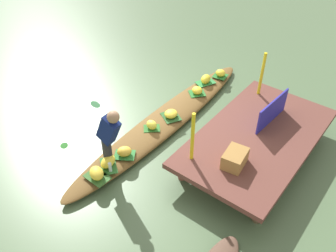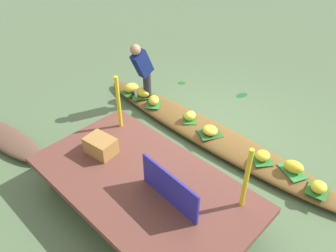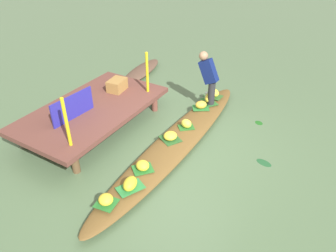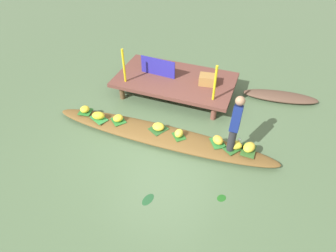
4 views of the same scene
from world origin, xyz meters
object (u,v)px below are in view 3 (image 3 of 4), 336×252
object	(u,v)px
banana_bunch_0	(213,93)
banana_bunch_3	(106,199)
banana_bunch_6	(186,124)
produce_crate	(117,85)
water_bottle	(206,96)
banana_bunch_5	(170,136)
market_banner	(73,107)
vendor_boat	(176,142)
banana_bunch_2	(143,165)
banana_bunch_1	(201,105)
banana_bunch_4	(130,184)
moored_boat	(141,71)
banana_bunch_7	(209,98)
vendor_person	(209,75)

from	to	relation	value
banana_bunch_0	banana_bunch_3	size ratio (longest dim) A/B	1.31
banana_bunch_6	produce_crate	world-z (taller)	produce_crate
water_bottle	banana_bunch_5	bearing A→B (deg)	-176.66
produce_crate	banana_bunch_5	bearing A→B (deg)	-110.46
market_banner	banana_bunch_5	bearing A→B (deg)	-64.17
banana_bunch_3	produce_crate	size ratio (longest dim) A/B	0.52
vendor_boat	banana_bunch_2	size ratio (longest dim) A/B	22.13
banana_bunch_0	banana_bunch_1	world-z (taller)	banana_bunch_0
banana_bunch_3	market_banner	size ratio (longest dim) A/B	0.23
banana_bunch_2	banana_bunch_3	bearing A→B (deg)	178.75
banana_bunch_4	water_bottle	bearing A→B (deg)	4.40
moored_boat	banana_bunch_7	xyz separation A→B (m)	(-0.83, -2.53, 0.21)
banana_bunch_2	banana_bunch_7	bearing A→B (deg)	0.90
banana_bunch_2	market_banner	size ratio (longest dim) A/B	0.24
moored_boat	vendor_person	world-z (taller)	vendor_person
banana_bunch_4	banana_bunch_7	size ratio (longest dim) A/B	0.98
banana_bunch_0	banana_bunch_2	distance (m)	3.09
banana_bunch_1	market_banner	xyz separation A→B (m)	(-2.11, 1.75, 0.46)
banana_bunch_3	banana_bunch_7	world-z (taller)	banana_bunch_7
market_banner	produce_crate	size ratio (longest dim) A/B	2.27
banana_bunch_7	water_bottle	size ratio (longest dim) A/B	1.66
vendor_person	banana_bunch_3	bearing A→B (deg)	-179.15
banana_bunch_2	vendor_person	size ratio (longest dim) A/B	0.20
banana_bunch_5	vendor_boat	bearing A→B (deg)	-46.52
banana_bunch_5	banana_bunch_3	bearing A→B (deg)	-179.01
moored_boat	market_banner	xyz separation A→B (m)	(-3.31, -0.74, 0.65)
vendor_boat	banana_bunch_6	world-z (taller)	banana_bunch_6
banana_bunch_5	banana_bunch_2	bearing A→B (deg)	-176.94
banana_bunch_1	banana_bunch_5	world-z (taller)	banana_bunch_1
banana_bunch_4	vendor_person	bearing A→B (deg)	3.05
banana_bunch_5	water_bottle	size ratio (longest dim) A/B	1.47
vendor_boat	vendor_person	distance (m)	1.79
moored_boat	banana_bunch_5	xyz separation A→B (m)	(-2.59, -2.52, 0.18)
banana_bunch_1	banana_bunch_2	distance (m)	2.42
vendor_person	banana_bunch_0	bearing A→B (deg)	1.42
banana_bunch_2	banana_bunch_5	size ratio (longest dim) A/B	0.88
vendor_boat	water_bottle	size ratio (longest dim) A/B	28.82
moored_boat	banana_bunch_0	world-z (taller)	banana_bunch_0
banana_bunch_1	banana_bunch_4	distance (m)	2.90
vendor_boat	banana_bunch_7	xyz separation A→B (m)	(1.68, 0.08, 0.20)
moored_boat	banana_bunch_6	distance (m)	3.32
banana_bunch_6	produce_crate	xyz separation A→B (m)	(0.15, 1.88, 0.34)
banana_bunch_6	water_bottle	bearing A→B (deg)	7.62
banana_bunch_7	water_bottle	distance (m)	0.14
vendor_boat	moored_boat	bearing A→B (deg)	45.83
banana_bunch_3	banana_bunch_5	size ratio (longest dim) A/B	0.84
banana_bunch_0	banana_bunch_2	xyz separation A→B (m)	(-3.09, -0.08, -0.02)
produce_crate	banana_bunch_7	bearing A→B (deg)	-59.17
vendor_boat	banana_bunch_4	size ratio (longest dim) A/B	17.63
banana_bunch_1	banana_bunch_6	xyz separation A→B (m)	(-0.87, -0.10, 0.00)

